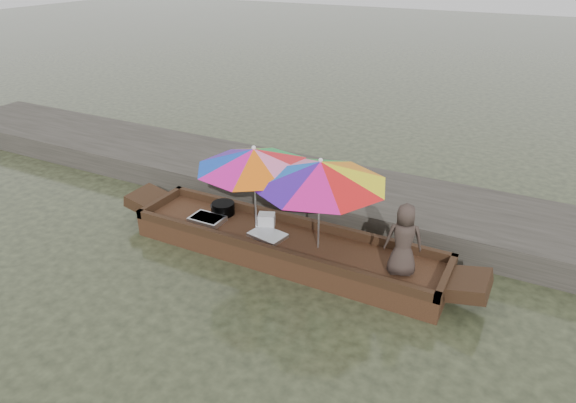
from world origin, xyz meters
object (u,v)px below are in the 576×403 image
at_px(tray_scallop, 268,235).
at_px(vendor, 404,240).
at_px(cooking_pot, 223,208).
at_px(tray_crayfish, 207,219).
at_px(boat_hull, 285,248).
at_px(supply_bag, 267,221).
at_px(umbrella_stern, 319,205).
at_px(charcoal_grill, 219,209).
at_px(umbrella_bow, 255,190).

xyz_separation_m(tray_scallop, vendor, (2.29, -0.01, 0.54)).
relative_size(cooking_pot, tray_scallop, 0.69).
xyz_separation_m(tray_crayfish, vendor, (3.50, 0.03, 0.53)).
relative_size(boat_hull, vendor, 4.74).
relative_size(tray_scallop, supply_bag, 2.12).
xyz_separation_m(supply_bag, vendor, (2.46, -0.28, 0.44)).
distance_m(cooking_pot, tray_scallop, 1.19).
xyz_separation_m(tray_crayfish, supply_bag, (1.04, 0.31, 0.09)).
relative_size(supply_bag, umbrella_stern, 0.13).
distance_m(tray_crayfish, charcoal_grill, 0.38).
relative_size(boat_hull, supply_bag, 19.30).
height_order(tray_scallop, supply_bag, supply_bag).
xyz_separation_m(tray_scallop, umbrella_stern, (0.90, 0.08, 0.74)).
distance_m(umbrella_bow, umbrella_stern, 1.17).
bearing_deg(cooking_pot, umbrella_stern, -7.61).
xyz_separation_m(charcoal_grill, umbrella_bow, (0.94, -0.26, 0.70)).
height_order(charcoal_grill, vendor, vendor).
xyz_separation_m(boat_hull, umbrella_stern, (0.60, 0.00, 0.95)).
height_order(tray_scallop, vendor, vendor).
bearing_deg(tray_crayfish, charcoal_grill, 89.72).
bearing_deg(boat_hull, vendor, -2.53).
bearing_deg(supply_bag, cooking_pot, 175.20).
bearing_deg(tray_crayfish, supply_bag, 16.54).
bearing_deg(charcoal_grill, umbrella_stern, -7.12).
bearing_deg(umbrella_stern, charcoal_grill, 172.88).
bearing_deg(charcoal_grill, umbrella_bow, -15.65).
height_order(tray_crayfish, vendor, vendor).
distance_m(supply_bag, umbrella_stern, 1.26).
height_order(supply_bag, umbrella_stern, umbrella_stern).
bearing_deg(tray_scallop, supply_bag, 122.72).
height_order(boat_hull, umbrella_stern, umbrella_stern).
bearing_deg(boat_hull, cooking_pot, 169.23).
height_order(cooking_pot, charcoal_grill, cooking_pot).
bearing_deg(tray_scallop, umbrella_stern, 5.16).
xyz_separation_m(cooking_pot, supply_bag, (0.96, -0.08, 0.02)).
relative_size(boat_hull, tray_crayfish, 9.10).
bearing_deg(supply_bag, charcoal_grill, 175.99).
distance_m(supply_bag, vendor, 2.51).
xyz_separation_m(tray_crayfish, umbrella_bow, (0.94, 0.12, 0.73)).
bearing_deg(charcoal_grill, cooking_pot, 5.38).
distance_m(charcoal_grill, umbrella_stern, 2.24).
relative_size(tray_crayfish, vendor, 0.52).
xyz_separation_m(cooking_pot, tray_crayfish, (-0.08, -0.39, -0.06)).
bearing_deg(tray_scallop, charcoal_grill, 164.13).
relative_size(tray_scallop, charcoal_grill, 1.94).
relative_size(boat_hull, charcoal_grill, 17.66).
xyz_separation_m(tray_scallop, charcoal_grill, (-1.21, 0.34, 0.04)).
bearing_deg(umbrella_bow, charcoal_grill, 164.35).
bearing_deg(vendor, umbrella_stern, -22.92).
height_order(tray_crayfish, supply_bag, supply_bag).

